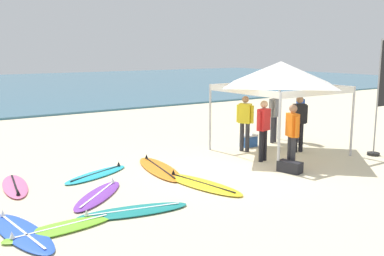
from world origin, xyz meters
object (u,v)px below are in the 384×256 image
at_px(surfboard_teal, 133,211).
at_px(surfboard_lime, 61,228).
at_px(person_red, 263,126).
at_px(gear_bag_near_tent, 290,167).
at_px(canopy_tent, 281,74).
at_px(banner_flag, 379,102).
at_px(surfboard_purple, 98,195).
at_px(person_yellow, 245,120).
at_px(person_orange, 292,132).
at_px(person_blue, 300,113).
at_px(person_grey, 274,113).
at_px(surfboard_yellow, 202,184).
at_px(cooler_box, 249,140).
at_px(surfboard_orange, 159,168).
at_px(surfboard_blue, 22,232).
at_px(surfboard_cyan, 97,174).
at_px(surfboard_pink, 15,186).
at_px(person_black, 299,120).

xyz_separation_m(surfboard_teal, surfboard_lime, (-1.40, -0.03, 0.00)).
distance_m(person_red, gear_bag_near_tent, 1.51).
relative_size(canopy_tent, banner_flag, 0.91).
distance_m(surfboard_purple, person_yellow, 5.64).
bearing_deg(person_orange, person_blue, 39.15).
xyz_separation_m(person_yellow, person_grey, (1.66, 0.44, 0.00)).
relative_size(surfboard_yellow, banner_flag, 0.72).
height_order(person_grey, gear_bag_near_tent, person_grey).
bearing_deg(person_blue, cooler_box, 166.36).
height_order(surfboard_purple, banner_flag, banner_flag).
distance_m(canopy_tent, surfboard_yellow, 4.68).
distance_m(person_orange, banner_flag, 3.37).
relative_size(surfboard_orange, surfboard_blue, 1.16).
bearing_deg(surfboard_teal, cooler_box, 29.08).
height_order(person_yellow, person_grey, same).
bearing_deg(surfboard_purple, surfboard_lime, -133.07).
relative_size(surfboard_purple, person_orange, 1.07).
xyz_separation_m(canopy_tent, person_grey, (0.93, 1.16, -1.40)).
bearing_deg(surfboard_blue, person_orange, 2.77).
bearing_deg(person_blue, person_orange, -140.85).
bearing_deg(surfboard_lime, surfboard_purple, 46.93).
xyz_separation_m(surfboard_cyan, gear_bag_near_tent, (4.22, -2.46, 0.10)).
distance_m(surfboard_purple, person_grey, 7.34).
distance_m(surfboard_lime, person_grey, 8.88).
bearing_deg(person_yellow, surfboard_blue, -160.16).
bearing_deg(person_grey, surfboard_cyan, -176.34).
distance_m(surfboard_pink, person_orange, 6.85).
height_order(surfboard_yellow, person_orange, person_orange).
bearing_deg(person_blue, surfboard_teal, -160.18).
xyz_separation_m(surfboard_yellow, person_black, (4.39, 1.10, 0.95)).
height_order(surfboard_orange, person_red, person_red).
xyz_separation_m(surfboard_cyan, person_black, (6.09, -1.01, 0.95)).
xyz_separation_m(surfboard_orange, person_black, (4.53, -0.60, 0.95)).
bearing_deg(surfboard_lime, surfboard_orange, 35.76).
xyz_separation_m(canopy_tent, banner_flag, (2.23, -1.82, -0.81)).
height_order(surfboard_teal, person_red, person_red).
distance_m(person_black, gear_bag_near_tent, 2.51).
relative_size(surfboard_cyan, person_red, 1.19).
bearing_deg(person_orange, surfboard_yellow, 176.23).
distance_m(surfboard_orange, banner_flag, 6.73).
bearing_deg(surfboard_lime, banner_flag, 1.47).
xyz_separation_m(surfboard_lime, person_black, (7.87, 1.80, 0.95)).
relative_size(surfboard_purple, person_blue, 1.07).
bearing_deg(surfboard_orange, surfboard_purple, -152.42).
height_order(surfboard_cyan, person_grey, person_grey).
bearing_deg(person_grey, person_orange, -126.65).
distance_m(canopy_tent, surfboard_pink, 7.83).
bearing_deg(surfboard_orange, gear_bag_near_tent, -37.64).
bearing_deg(person_grey, surfboard_yellow, -151.99).
height_order(canopy_tent, surfboard_yellow, canopy_tent).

